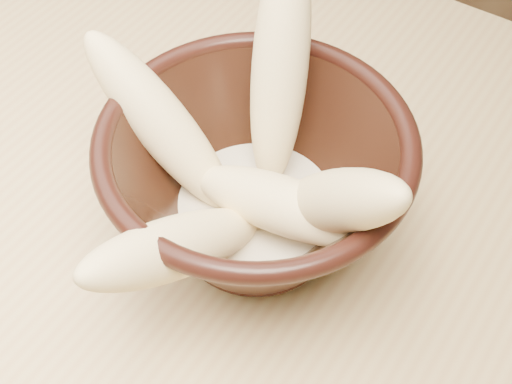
{
  "coord_description": "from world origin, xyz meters",
  "views": [
    {
      "loc": [
        0.36,
        -0.28,
        1.24
      ],
      "look_at": [
        0.17,
        0.01,
        0.81
      ],
      "focal_mm": 50.0,
      "sensor_mm": 36.0,
      "label": 1
    }
  ],
  "objects": [
    {
      "name": "table",
      "position": [
        0.0,
        0.0,
        0.67
      ],
      "size": [
        1.2,
        0.8,
        0.75
      ],
      "color": "#D7B676",
      "rests_on": "ground"
    },
    {
      "name": "bowl",
      "position": [
        0.17,
        0.01,
        0.82
      ],
      "size": [
        0.23,
        0.23,
        0.13
      ],
      "rotation": [
        0.0,
        0.0,
        0.15
      ],
      "color": "black",
      "rests_on": "table"
    },
    {
      "name": "milk_puddle",
      "position": [
        0.17,
        0.01,
        0.79
      ],
      "size": [
        0.13,
        0.13,
        0.02
      ],
      "primitive_type": "cylinder",
      "color": "beige",
      "rests_on": "bowl"
    },
    {
      "name": "banana_upright",
      "position": [
        0.15,
        0.07,
        0.88
      ],
      "size": [
        0.1,
        0.14,
        0.19
      ],
      "primitive_type": "ellipsoid",
      "rotation": [
        0.53,
        0.0,
        3.57
      ],
      "color": "#F7D592",
      "rests_on": "bowl"
    },
    {
      "name": "banana_left",
      "position": [
        0.09,
        -0.01,
        0.85
      ],
      "size": [
        0.16,
        0.05,
        0.14
      ],
      "primitive_type": "ellipsoid",
      "rotation": [
        0.87,
        0.0,
        -1.64
      ],
      "color": "#F7D592",
      "rests_on": "bowl"
    },
    {
      "name": "banana_right",
      "position": [
        0.24,
        -0.01,
        0.86
      ],
      "size": [
        0.15,
        0.1,
        0.16
      ],
      "primitive_type": "ellipsoid",
      "rotation": [
        0.7,
        0.0,
        1.12
      ],
      "color": "#F7D592",
      "rests_on": "bowl"
    },
    {
      "name": "banana_across",
      "position": [
        0.2,
        -0.01,
        0.83
      ],
      "size": [
        0.16,
        0.05,
        0.07
      ],
      "primitive_type": "ellipsoid",
      "rotation": [
        1.4,
        0.0,
        1.63
      ],
      "color": "#F7D592",
      "rests_on": "bowl"
    },
    {
      "name": "banana_front",
      "position": [
        0.16,
        -0.08,
        0.84
      ],
      "size": [
        0.07,
        0.18,
        0.13
      ],
      "primitive_type": "ellipsoid",
      "rotation": [
        1.02,
        0.0,
        -0.18
      ],
      "color": "#F7D592",
      "rests_on": "bowl"
    }
  ]
}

